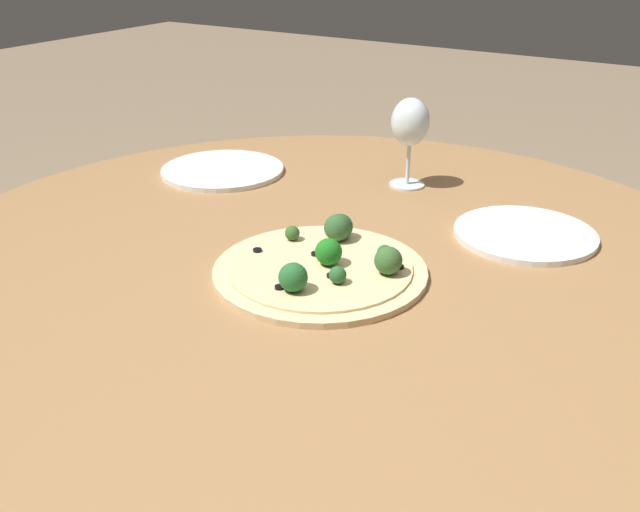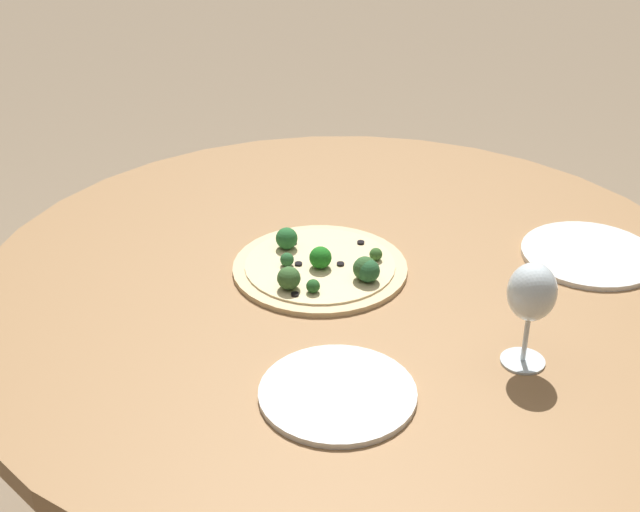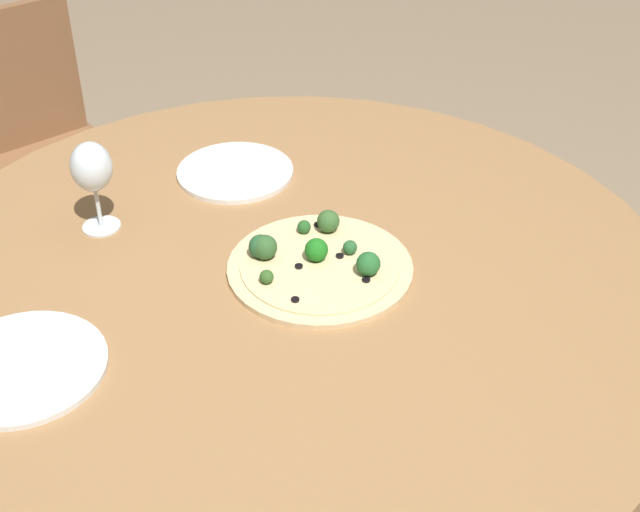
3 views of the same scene
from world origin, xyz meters
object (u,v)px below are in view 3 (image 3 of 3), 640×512
object	(u,v)px
wine_glass	(92,169)
plate_far	(22,367)
chair	(41,157)
plate_near	(235,172)
pizza	(317,262)

from	to	relation	value
wine_glass	plate_far	bearing A→B (deg)	109.99
chair	plate_near	bearing A→B (deg)	-80.64
plate_far	pizza	bearing A→B (deg)	-123.59
wine_glass	plate_near	xyz separation A→B (m)	(-0.12, -0.28, -0.12)
chair	pizza	world-z (taller)	chair
plate_near	wine_glass	bearing A→B (deg)	66.15
chair	plate_near	world-z (taller)	chair
chair	pizza	xyz separation A→B (m)	(-1.02, 0.41, 0.25)
wine_glass	chair	bearing A→B (deg)	-38.01
wine_glass	plate_far	xyz separation A→B (m)	(-0.13, 0.36, -0.12)
plate_near	plate_far	bearing A→B (deg)	90.84
pizza	wine_glass	distance (m)	0.43
plate_far	wine_glass	bearing A→B (deg)	-70.01
plate_far	chair	bearing A→B (deg)	-48.64
wine_glass	plate_far	size ratio (longest dim) A/B	0.69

